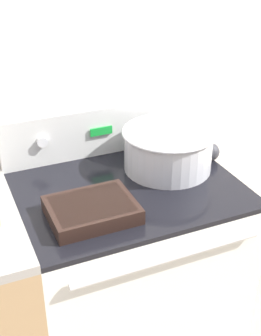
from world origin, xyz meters
name	(u,v)px	position (x,y,z in m)	size (l,w,h in m)	color
kitchen_wall	(91,67)	(0.00, 0.66, 1.25)	(8.00, 0.05, 2.50)	silver
stove_range	(128,283)	(0.00, 0.31, 0.46)	(0.78, 0.65, 0.91)	silver
control_panel	(99,130)	(0.00, 0.60, 1.01)	(0.78, 0.07, 0.20)	silver
mixing_bowl	(168,147)	(0.19, 0.37, 1.00)	(0.35, 0.35, 0.16)	silver
casserole_dish	(92,209)	(-0.18, 0.18, 0.94)	(0.28, 0.22, 0.05)	black
ladle	(209,151)	(0.38, 0.38, 0.95)	(0.07, 0.26, 0.07)	#333338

